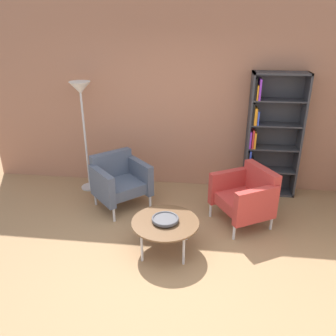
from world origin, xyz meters
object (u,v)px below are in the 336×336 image
at_px(armchair_near_window, 246,195).
at_px(armchair_by_bookshelf, 119,180).
at_px(floor_lamp_torchiere, 81,101).
at_px(bookshelf_tall, 268,137).
at_px(coffee_table_low, 165,224).
at_px(decorative_bowl, 165,219).

bearing_deg(armchair_near_window, armchair_by_bookshelf, -128.14).
height_order(armchair_by_bookshelf, floor_lamp_torchiere, floor_lamp_torchiere).
relative_size(armchair_by_bookshelf, armchair_near_window, 1.02).
bearing_deg(armchair_by_bookshelf, bookshelf_tall, -25.27).
relative_size(armchair_near_window, floor_lamp_torchiere, 0.54).
height_order(bookshelf_tall, armchair_by_bookshelf, bookshelf_tall).
bearing_deg(coffee_table_low, decorative_bowl, 90.00).
xyz_separation_m(bookshelf_tall, floor_lamp_torchiere, (-2.83, -0.21, 0.52)).
distance_m(decorative_bowl, floor_lamp_torchiere, 2.34).
relative_size(coffee_table_low, armchair_near_window, 0.86).
bearing_deg(armchair_near_window, bookshelf_tall, 128.98).
xyz_separation_m(bookshelf_tall, coffee_table_low, (-1.37, -1.73, -0.56)).
relative_size(bookshelf_tall, armchair_by_bookshelf, 2.00).
bearing_deg(coffee_table_low, floor_lamp_torchiere, 133.95).
height_order(decorative_bowl, armchair_near_window, armchair_near_window).
relative_size(bookshelf_tall, coffee_table_low, 2.37).
distance_m(bookshelf_tall, decorative_bowl, 2.26).
height_order(bookshelf_tall, floor_lamp_torchiere, bookshelf_tall).
height_order(bookshelf_tall, decorative_bowl, bookshelf_tall).
distance_m(coffee_table_low, armchair_by_bookshelf, 1.30).
bearing_deg(floor_lamp_torchiere, coffee_table_low, -46.05).
distance_m(decorative_bowl, armchair_near_window, 1.25).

